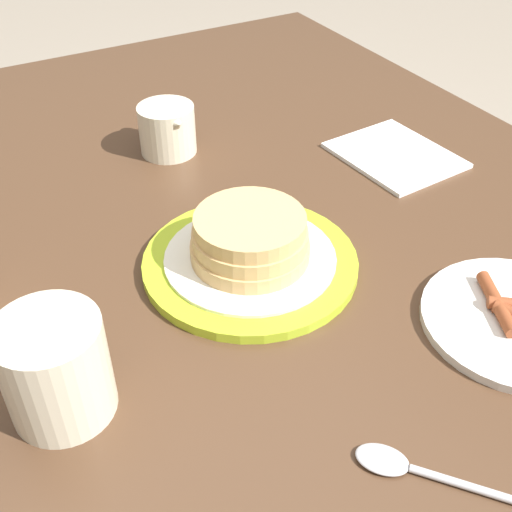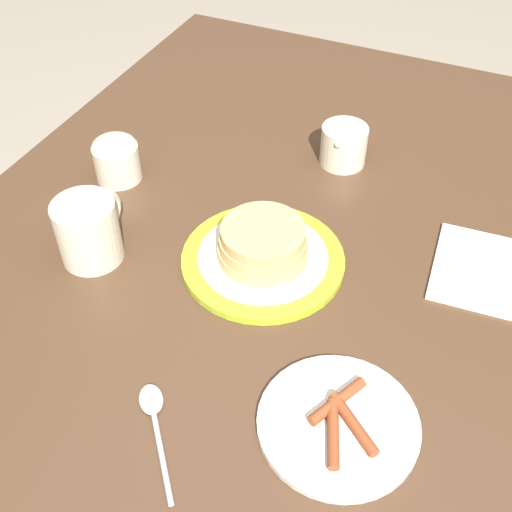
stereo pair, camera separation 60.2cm
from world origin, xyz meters
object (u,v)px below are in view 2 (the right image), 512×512
(creamer_pitcher, at_px, (344,145))
(napkin, at_px, (482,270))
(pancake_plate, at_px, (263,251))
(spoon, at_px, (155,418))
(sugar_bowl, at_px, (116,158))
(side_plate_bacon, at_px, (339,423))
(coffee_mug, at_px, (89,229))

(creamer_pitcher, distance_m, napkin, 0.33)
(pancake_plate, bearing_deg, spoon, 177.85)
(sugar_bowl, bearing_deg, side_plate_bacon, -121.29)
(pancake_plate, xyz_separation_m, spoon, (-0.30, 0.01, -0.02))
(pancake_plate, bearing_deg, coffee_mug, 110.03)
(pancake_plate, height_order, napkin, pancake_plate)
(creamer_pitcher, height_order, spoon, creamer_pitcher)
(side_plate_bacon, height_order, napkin, side_plate_bacon)
(side_plate_bacon, xyz_separation_m, spoon, (-0.08, 0.21, -0.00))
(pancake_plate, height_order, coffee_mug, coffee_mug)
(creamer_pitcher, bearing_deg, spoon, 176.41)
(pancake_plate, xyz_separation_m, creamer_pitcher, (0.29, -0.03, 0.01))
(side_plate_bacon, height_order, sugar_bowl, sugar_bowl)
(creamer_pitcher, bearing_deg, sugar_bowl, 120.79)
(napkin, relative_size, spoon, 1.31)
(napkin, xyz_separation_m, spoon, (-0.42, 0.32, 0.00))
(creamer_pitcher, xyz_separation_m, spoon, (-0.59, 0.04, -0.03))
(creamer_pitcher, distance_m, sugar_bowl, 0.40)
(side_plate_bacon, distance_m, sugar_bowl, 0.60)
(coffee_mug, height_order, napkin, coffee_mug)
(side_plate_bacon, distance_m, coffee_mug, 0.46)
(pancake_plate, relative_size, creamer_pitcher, 2.13)
(spoon, bearing_deg, pancake_plate, -2.15)
(side_plate_bacon, relative_size, creamer_pitcher, 1.70)
(creamer_pitcher, height_order, sugar_bowl, sugar_bowl)
(side_plate_bacon, relative_size, napkin, 1.10)
(sugar_bowl, bearing_deg, spoon, -142.32)
(pancake_plate, height_order, spoon, pancake_plate)
(napkin, bearing_deg, side_plate_bacon, 161.54)
(sugar_bowl, xyz_separation_m, napkin, (0.03, -0.62, -0.04))
(coffee_mug, bearing_deg, creamer_pitcher, -35.09)
(pancake_plate, xyz_separation_m, coffee_mug, (-0.09, 0.24, 0.03))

